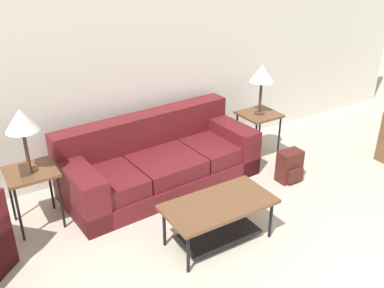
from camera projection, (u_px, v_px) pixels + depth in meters
name	position (u px, v px, depth m)	size (l,w,h in m)	color
wall_back	(155.00, 65.00, 5.36)	(9.16, 0.06, 2.60)	silver
couch	(159.00, 162.00, 5.17)	(2.40, 1.13, 0.82)	maroon
coffee_table	(219.00, 213.00, 4.14)	(1.08, 0.57, 0.45)	brown
side_table_left	(32.00, 177.00, 4.30)	(0.49, 0.48, 0.64)	brown
side_table_right	(259.00, 118.00, 5.70)	(0.49, 0.48, 0.64)	brown
table_lamp_left	(21.00, 122.00, 4.03)	(0.32, 0.32, 0.66)	#472D1E
table_lamp_right	(262.00, 74.00, 5.44)	(0.32, 0.32, 0.66)	#472D1E
backpack	(290.00, 166.00, 5.27)	(0.29, 0.26, 0.40)	#4C1E19
picture_frame	(25.00, 170.00, 4.15)	(0.10, 0.04, 0.13)	#4C3828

